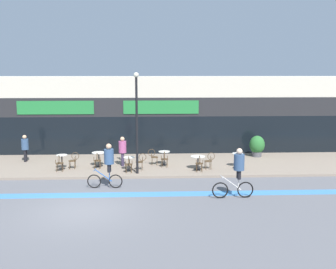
{
  "coord_description": "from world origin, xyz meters",
  "views": [
    {
      "loc": [
        2.66,
        -14.76,
        5.36
      ],
      "look_at": [
        3.55,
        5.82,
        2.04
      ],
      "focal_mm": 42.0,
      "sensor_mm": 36.0,
      "label": 1
    }
  ],
  "objects_px": {
    "bistro_table_4": "(198,160)",
    "cafe_chair_5_near": "(240,160)",
    "cafe_chair_2_near": "(129,163)",
    "cafe_chair_3_side": "(153,156)",
    "lamp_post": "(137,116)",
    "cyclist_0": "(108,162)",
    "bistro_table_1": "(99,156)",
    "cafe_chair_3_near": "(164,158)",
    "cafe_chair_0_side": "(74,159)",
    "bistro_table_3": "(164,155)",
    "bistro_table_2": "(129,161)",
    "cafe_chair_4_near": "(199,162)",
    "pedestrian_near_end": "(25,146)",
    "cafe_chair_0_near": "(59,162)",
    "pedestrian_far_end": "(122,149)",
    "cafe_chair_4_side": "(209,160)",
    "bistro_table_5": "(238,157)",
    "cafe_chair_1_near": "(97,159)",
    "cafe_chair_2_side": "(141,160)",
    "cyclist_1": "(237,169)",
    "bistro_table_0": "(62,159)",
    "planter_pot": "(257,146)"
  },
  "relations": [
    {
      "from": "bistro_table_5",
      "to": "planter_pot",
      "type": "xyz_separation_m",
      "value": [
        1.79,
        2.59,
        0.15
      ]
    },
    {
      "from": "cafe_chair_3_near",
      "to": "cafe_chair_4_near",
      "type": "bearing_deg",
      "value": -116.16
    },
    {
      "from": "bistro_table_2",
      "to": "cafe_chair_2_near",
      "type": "xyz_separation_m",
      "value": [
        0.01,
        -0.62,
        0.02
      ]
    },
    {
      "from": "cafe_chair_4_side",
      "to": "lamp_post",
      "type": "distance_m",
      "value": 4.67
    },
    {
      "from": "bistro_table_4",
      "to": "lamp_post",
      "type": "distance_m",
      "value": 4.16
    },
    {
      "from": "cafe_chair_0_near",
      "to": "pedestrian_far_end",
      "type": "xyz_separation_m",
      "value": [
        3.24,
        1.17,
        0.46
      ]
    },
    {
      "from": "bistro_table_5",
      "to": "pedestrian_near_end",
      "type": "bearing_deg",
      "value": 171.56
    },
    {
      "from": "cafe_chair_0_side",
      "to": "cafe_chair_3_side",
      "type": "distance_m",
      "value": 4.39
    },
    {
      "from": "cyclist_1",
      "to": "bistro_table_3",
      "type": "bearing_deg",
      "value": -64.68
    },
    {
      "from": "cafe_chair_5_near",
      "to": "cafe_chair_4_near",
      "type": "bearing_deg",
      "value": 102.31
    },
    {
      "from": "cafe_chair_2_side",
      "to": "cafe_chair_5_near",
      "type": "relative_size",
      "value": 1.0
    },
    {
      "from": "bistro_table_2",
      "to": "bistro_table_5",
      "type": "xyz_separation_m",
      "value": [
        5.96,
        0.46,
        0.04
      ]
    },
    {
      "from": "bistro_table_0",
      "to": "bistro_table_2",
      "type": "distance_m",
      "value": 3.68
    },
    {
      "from": "bistro_table_1",
      "to": "cyclist_0",
      "type": "distance_m",
      "value": 4.0
    },
    {
      "from": "bistro_table_5",
      "to": "cafe_chair_4_near",
      "type": "relative_size",
      "value": 0.85
    },
    {
      "from": "bistro_table_2",
      "to": "cafe_chair_0_side",
      "type": "bearing_deg",
      "value": 171.92
    },
    {
      "from": "bistro_table_2",
      "to": "cyclist_1",
      "type": "distance_m",
      "value": 6.68
    },
    {
      "from": "bistro_table_4",
      "to": "cafe_chair_5_near",
      "type": "height_order",
      "value": "cafe_chair_5_near"
    },
    {
      "from": "bistro_table_5",
      "to": "pedestrian_near_end",
      "type": "relative_size",
      "value": 0.48
    },
    {
      "from": "cafe_chair_0_near",
      "to": "cafe_chair_3_side",
      "type": "xyz_separation_m",
      "value": [
        4.95,
        1.37,
        0.0
      ]
    },
    {
      "from": "bistro_table_1",
      "to": "pedestrian_near_end",
      "type": "bearing_deg",
      "value": 163.86
    },
    {
      "from": "bistro_table_3",
      "to": "bistro_table_2",
      "type": "bearing_deg",
      "value": -148.79
    },
    {
      "from": "cafe_chair_3_near",
      "to": "cafe_chair_2_side",
      "type": "bearing_deg",
      "value": 118.62
    },
    {
      "from": "bistro_table_2",
      "to": "pedestrian_near_end",
      "type": "relative_size",
      "value": 0.45
    },
    {
      "from": "cafe_chair_2_near",
      "to": "pedestrian_near_end",
      "type": "height_order",
      "value": "pedestrian_near_end"
    },
    {
      "from": "planter_pot",
      "to": "lamp_post",
      "type": "bearing_deg",
      "value": -152.56
    },
    {
      "from": "cafe_chair_1_near",
      "to": "cafe_chair_0_side",
      "type": "bearing_deg",
      "value": 87.2
    },
    {
      "from": "bistro_table_3",
      "to": "cafe_chair_1_near",
      "type": "bearing_deg",
      "value": -167.4
    },
    {
      "from": "bistro_table_5",
      "to": "cafe_chair_1_near",
      "type": "distance_m",
      "value": 7.7
    },
    {
      "from": "bistro_table_5",
      "to": "cafe_chair_1_near",
      "type": "relative_size",
      "value": 0.85
    },
    {
      "from": "cafe_chair_4_near",
      "to": "pedestrian_far_end",
      "type": "distance_m",
      "value": 4.43
    },
    {
      "from": "cafe_chair_0_side",
      "to": "pedestrian_near_end",
      "type": "height_order",
      "value": "pedestrian_near_end"
    },
    {
      "from": "cafe_chair_1_near",
      "to": "bistro_table_0",
      "type": "bearing_deg",
      "value": 88.49
    },
    {
      "from": "cafe_chair_5_near",
      "to": "bistro_table_4",
      "type": "bearing_deg",
      "value": 86.5
    },
    {
      "from": "bistro_table_3",
      "to": "cafe_chair_2_near",
      "type": "height_order",
      "value": "cafe_chair_2_near"
    },
    {
      "from": "cafe_chair_2_near",
      "to": "cafe_chair_5_near",
      "type": "xyz_separation_m",
      "value": [
        5.95,
        0.46,
        0.0
      ]
    },
    {
      "from": "bistro_table_5",
      "to": "cafe_chair_2_near",
      "type": "distance_m",
      "value": 6.05
    },
    {
      "from": "bistro_table_1",
      "to": "cafe_chair_3_near",
      "type": "bearing_deg",
      "value": -6.75
    },
    {
      "from": "cafe_chair_0_near",
      "to": "cafe_chair_3_near",
      "type": "relative_size",
      "value": 1.0
    },
    {
      "from": "bistro_table_0",
      "to": "pedestrian_far_end",
      "type": "xyz_separation_m",
      "value": [
        3.24,
        0.54,
        0.44
      ]
    },
    {
      "from": "bistro_table_5",
      "to": "cyclist_0",
      "type": "xyz_separation_m",
      "value": [
        -6.76,
        -3.33,
        0.59
      ]
    },
    {
      "from": "bistro_table_0",
      "to": "bistro_table_2",
      "type": "bearing_deg",
      "value": -6.67
    },
    {
      "from": "lamp_post",
      "to": "cyclist_0",
      "type": "xyz_separation_m",
      "value": [
        -1.26,
        -2.13,
        -1.87
      ]
    },
    {
      "from": "bistro_table_2",
      "to": "cafe_chair_5_near",
      "type": "height_order",
      "value": "cafe_chair_5_near"
    },
    {
      "from": "cafe_chair_2_side",
      "to": "cafe_chair_0_side",
      "type": "bearing_deg",
      "value": -6.39
    },
    {
      "from": "cafe_chair_2_near",
      "to": "cafe_chair_3_side",
      "type": "relative_size",
      "value": 1.0
    },
    {
      "from": "cyclist_0",
      "to": "pedestrian_near_end",
      "type": "relative_size",
      "value": 1.33
    },
    {
      "from": "pedestrian_near_end",
      "to": "pedestrian_far_end",
      "type": "bearing_deg",
      "value": 171.61
    },
    {
      "from": "bistro_table_1",
      "to": "bistro_table_4",
      "type": "xyz_separation_m",
      "value": [
        5.45,
        -0.93,
        -0.04
      ]
    },
    {
      "from": "cafe_chair_4_side",
      "to": "pedestrian_near_end",
      "type": "height_order",
      "value": "pedestrian_near_end"
    }
  ]
}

